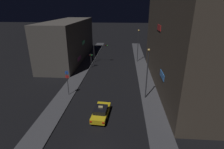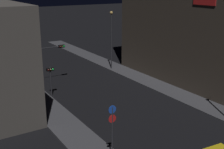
{
  "view_description": "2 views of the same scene",
  "coord_description": "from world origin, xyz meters",
  "px_view_note": "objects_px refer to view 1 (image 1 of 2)",
  "views": [
    {
      "loc": [
        2.55,
        -11.72,
        13.3
      ],
      "look_at": [
        0.38,
        18.27,
        1.68
      ],
      "focal_mm": 28.2,
      "sensor_mm": 36.0,
      "label": 1
    },
    {
      "loc": [
        -15.62,
        -2.14,
        11.73
      ],
      "look_at": [
        -0.3,
        22.2,
        2.85
      ],
      "focal_mm": 47.65,
      "sensor_mm": 36.0,
      "label": 2
    }
  ],
  "objects_px": {
    "traffic_light_left_kerb": "(91,58)",
    "street_lamp_far_block": "(138,42)",
    "traffic_light_overhead": "(100,49)",
    "sign_pole_left": "(67,81)",
    "street_lamp_near_block": "(147,71)",
    "taxi": "(101,112)"
  },
  "relations": [
    {
      "from": "sign_pole_left",
      "to": "street_lamp_near_block",
      "type": "distance_m",
      "value": 12.29
    },
    {
      "from": "traffic_light_overhead",
      "to": "street_lamp_near_block",
      "type": "bearing_deg",
      "value": -62.32
    },
    {
      "from": "traffic_light_overhead",
      "to": "street_lamp_near_block",
      "type": "relative_size",
      "value": 0.6
    },
    {
      "from": "sign_pole_left",
      "to": "traffic_light_overhead",
      "type": "bearing_deg",
      "value": 82.17
    },
    {
      "from": "traffic_light_overhead",
      "to": "street_lamp_far_block",
      "type": "relative_size",
      "value": 0.58
    },
    {
      "from": "sign_pole_left",
      "to": "street_lamp_near_block",
      "type": "xyz_separation_m",
      "value": [
        12.13,
        -0.11,
        2.01
      ]
    },
    {
      "from": "street_lamp_far_block",
      "to": "street_lamp_near_block",
      "type": "bearing_deg",
      "value": -89.78
    },
    {
      "from": "street_lamp_far_block",
      "to": "traffic_light_left_kerb",
      "type": "bearing_deg",
      "value": -154.22
    },
    {
      "from": "taxi",
      "to": "traffic_light_overhead",
      "type": "xyz_separation_m",
      "value": [
        -3.41,
        23.74,
        2.66
      ]
    },
    {
      "from": "taxi",
      "to": "street_lamp_far_block",
      "type": "xyz_separation_m",
      "value": [
        6.14,
        24.85,
        4.26
      ]
    },
    {
      "from": "traffic_light_left_kerb",
      "to": "street_lamp_far_block",
      "type": "xyz_separation_m",
      "value": [
        10.97,
        5.3,
        2.65
      ]
    },
    {
      "from": "taxi",
      "to": "traffic_light_left_kerb",
      "type": "xyz_separation_m",
      "value": [
        -4.84,
        19.55,
        1.61
      ]
    },
    {
      "from": "traffic_light_overhead",
      "to": "sign_pole_left",
      "type": "distance_m",
      "value": 18.42
    },
    {
      "from": "traffic_light_overhead",
      "to": "sign_pole_left",
      "type": "xyz_separation_m",
      "value": [
        -2.51,
        -18.23,
        -0.82
      ]
    },
    {
      "from": "street_lamp_far_block",
      "to": "sign_pole_left",
      "type": "bearing_deg",
      "value": -121.92
    },
    {
      "from": "traffic_light_left_kerb",
      "to": "sign_pole_left",
      "type": "bearing_deg",
      "value": -94.41
    },
    {
      "from": "taxi",
      "to": "street_lamp_far_block",
      "type": "distance_m",
      "value": 25.95
    },
    {
      "from": "traffic_light_overhead",
      "to": "street_lamp_near_block",
      "type": "xyz_separation_m",
      "value": [
        9.62,
        -18.35,
        1.18
      ]
    },
    {
      "from": "traffic_light_left_kerb",
      "to": "street_lamp_far_block",
      "type": "height_order",
      "value": "street_lamp_far_block"
    },
    {
      "from": "taxi",
      "to": "street_lamp_near_block",
      "type": "relative_size",
      "value": 0.6
    },
    {
      "from": "traffic_light_left_kerb",
      "to": "street_lamp_far_block",
      "type": "bearing_deg",
      "value": 25.78
    },
    {
      "from": "traffic_light_left_kerb",
      "to": "sign_pole_left",
      "type": "xyz_separation_m",
      "value": [
        -1.08,
        -14.05,
        0.22
      ]
    }
  ]
}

